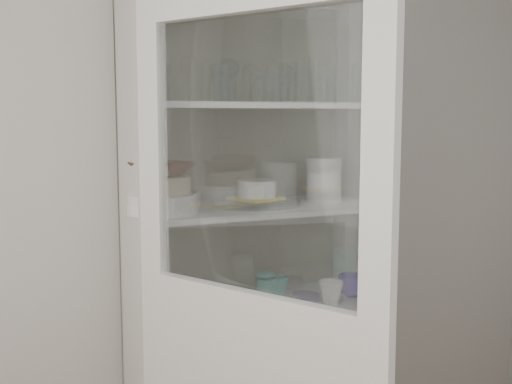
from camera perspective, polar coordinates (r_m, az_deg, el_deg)
name	(u,v)px	position (r m, az deg, el deg)	size (l,w,h in m)	color
wall_back	(190,191)	(2.67, -5.87, 0.05)	(3.60, 0.02, 2.60)	silver
pantry_cabinet	(250,280)	(2.65, -0.54, -7.87)	(1.00, 0.45, 2.10)	silver
cupboard_door	(252,366)	(1.97, -0.40, -15.24)	(0.47, 0.81, 2.00)	silver
tumbler_0	(162,81)	(2.25, -8.39, 9.77)	(0.07, 0.07, 0.14)	silver
tumbler_1	(221,83)	(2.29, -3.16, 9.63)	(0.07, 0.07, 0.13)	silver
tumbler_2	(274,85)	(2.42, 1.63, 9.50)	(0.07, 0.07, 0.13)	silver
tumbler_3	(280,83)	(2.43, 2.13, 9.64)	(0.07, 0.07, 0.14)	silver
tumbler_4	(328,85)	(2.47, 6.40, 9.44)	(0.07, 0.07, 0.13)	silver
tumbler_5	(304,82)	(2.48, 4.30, 9.71)	(0.08, 0.08, 0.16)	silver
tumbler_6	(361,83)	(2.61, 9.34, 9.50)	(0.08, 0.08, 0.16)	silver
tumbler_7	(153,84)	(2.37, -9.16, 9.50)	(0.07, 0.07, 0.13)	silver
tumbler_8	(159,84)	(2.36, -8.60, 9.47)	(0.06, 0.06, 0.13)	silver
tumbler_9	(228,85)	(2.43, -2.50, 9.46)	(0.06, 0.06, 0.13)	silver
tumbler_10	(258,87)	(2.51, 0.22, 9.33)	(0.06, 0.06, 0.12)	silver
goblet_0	(151,79)	(2.49, -9.32, 9.91)	(0.08, 0.08, 0.18)	silver
goblet_1	(229,79)	(2.55, -2.42, 10.01)	(0.08, 0.08, 0.19)	silver
goblet_2	(251,82)	(2.61, -0.45, 9.76)	(0.08, 0.08, 0.17)	silver
goblet_3	(288,83)	(2.69, 2.85, 9.66)	(0.08, 0.08, 0.17)	silver
plate_stack_front	(163,203)	(2.35, -8.31, -1.02)	(0.26, 0.26, 0.07)	white
plate_stack_back	(176,199)	(2.53, -7.14, -0.60)	(0.19, 0.19, 0.06)	white
cream_bowl	(162,185)	(2.34, -8.34, 0.61)	(0.21, 0.21, 0.06)	beige
terracotta_bowl	(162,169)	(2.33, -8.36, 2.02)	(0.21, 0.21, 0.05)	#471B10
glass_platter	(256,202)	(2.54, 0.03, -0.93)	(0.36, 0.36, 0.02)	silver
yellow_trivet	(256,198)	(2.53, 0.03, -0.57)	(0.17, 0.17, 0.01)	yellow
white_ramekin	(256,188)	(2.53, 0.03, 0.32)	(0.16, 0.16, 0.07)	white
grey_bowl_stack	(324,179)	(2.66, 6.06, 1.13)	(0.14, 0.14, 0.18)	silver
mug_blue	(351,285)	(2.74, 8.47, -8.20)	(0.11, 0.11, 0.09)	#0D077F
mug_teal	(277,287)	(2.69, 1.92, -8.42)	(0.10, 0.10, 0.09)	teal
mug_white	(331,292)	(2.62, 6.65, -8.87)	(0.10, 0.10, 0.09)	white
teal_jar	(265,286)	(2.69, 0.84, -8.35)	(0.08, 0.08, 0.10)	teal
measuring_cups	(216,309)	(2.49, -3.61, -10.31)	(0.09, 0.09, 0.04)	#B2B3BB
white_canister	(157,296)	(2.52, -8.81, -9.14)	(0.11, 0.11, 0.13)	white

